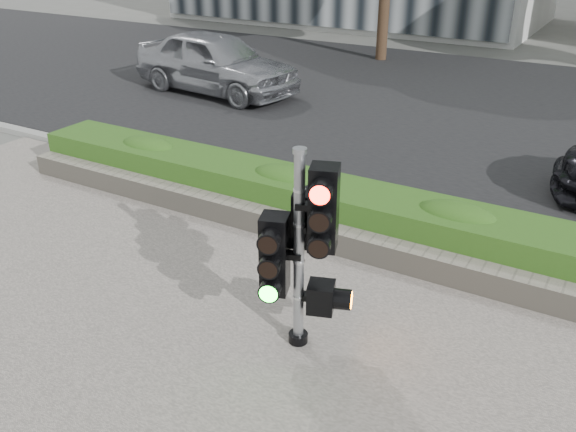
{
  "coord_description": "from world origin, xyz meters",
  "views": [
    {
      "loc": [
        3.25,
        -4.99,
        4.26
      ],
      "look_at": [
        -0.01,
        0.6,
        1.11
      ],
      "focal_mm": 38.0,
      "sensor_mm": 36.0,
      "label": 1
    }
  ],
  "objects": [
    {
      "name": "ground",
      "position": [
        0.0,
        0.0,
        0.0
      ],
      "size": [
        120.0,
        120.0,
        0.0
      ],
      "primitive_type": "plane",
      "color": "#51514C",
      "rests_on": "ground"
    },
    {
      "name": "road",
      "position": [
        0.0,
        10.0,
        0.01
      ],
      "size": [
        60.0,
        13.0,
        0.02
      ],
      "primitive_type": "cube",
      "color": "black",
      "rests_on": "ground"
    },
    {
      "name": "curb",
      "position": [
        0.0,
        3.15,
        0.06
      ],
      "size": [
        60.0,
        0.25,
        0.12
      ],
      "primitive_type": "cube",
      "color": "gray",
      "rests_on": "ground"
    },
    {
      "name": "stone_wall",
      "position": [
        0.0,
        1.9,
        0.2
      ],
      "size": [
        12.0,
        0.32,
        0.34
      ],
      "primitive_type": "cube",
      "color": "gray",
      "rests_on": "sidewalk"
    },
    {
      "name": "hedge",
      "position": [
        0.0,
        2.55,
        0.37
      ],
      "size": [
        12.0,
        1.0,
        0.68
      ],
      "primitive_type": "cube",
      "color": "#4B8F2C",
      "rests_on": "sidewalk"
    },
    {
      "name": "traffic_signal",
      "position": [
        0.6,
        -0.15,
        1.29
      ],
      "size": [
        0.83,
        0.72,
        2.27
      ],
      "rotation": [
        0.0,
        0.0,
        0.34
      ],
      "color": "black",
      "rests_on": "sidewalk"
    },
    {
      "name": "car_silver",
      "position": [
        -6.66,
        8.18,
        0.83
      ],
      "size": [
        4.97,
        2.5,
        1.62
      ],
      "primitive_type": "imported",
      "rotation": [
        0.0,
        0.0,
        1.44
      ],
      "color": "#A1A2A8",
      "rests_on": "road"
    }
  ]
}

